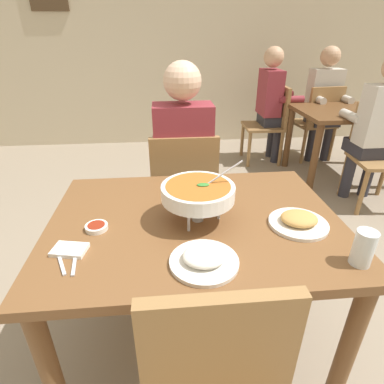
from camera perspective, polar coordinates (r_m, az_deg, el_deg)
name	(u,v)px	position (r m, az deg, el deg)	size (l,w,h in m)	color
ground_plane	(195,335)	(1.83, 0.49, -24.81)	(16.00, 16.00, 0.00)	gray
cafe_rear_partition	(168,27)	(4.49, -4.39, 28.02)	(10.00, 0.10, 3.00)	beige
dining_table_main	(195,239)	(1.39, 0.59, -8.63)	(1.23, 0.90, 0.74)	brown
chair_diner_main	(184,189)	(2.08, -1.52, 0.58)	(0.44, 0.44, 0.90)	olive
diner_main	(183,154)	(2.02, -1.67, 7.00)	(0.40, 0.45, 1.31)	#2D2D38
curry_bowl	(198,193)	(1.26, 1.12, -0.11)	(0.33, 0.30, 0.26)	silver
rice_plate	(205,259)	(1.08, 2.33, -12.17)	(0.24, 0.24, 0.06)	white
appetizer_plate	(299,221)	(1.35, 19.01, -5.06)	(0.24, 0.24, 0.06)	white
sauce_dish	(97,227)	(1.31, -17.14, -6.14)	(0.09, 0.09, 0.02)	white
napkin_folded	(70,250)	(1.22, -21.56, -9.85)	(0.12, 0.08, 0.02)	white
fork_utensil	(60,260)	(1.19, -23.05, -11.43)	(0.01, 0.17, 0.01)	silver
spoon_utensil	(75,259)	(1.18, -20.70, -11.47)	(0.01, 0.17, 0.01)	silver
drink_glass	(363,250)	(1.21, 28.92, -9.25)	(0.07, 0.07, 0.13)	silver
dining_table_far	(345,123)	(3.66, 26.35, 11.36)	(1.00, 0.80, 0.74)	brown
chair_bg_left	(318,119)	(4.11, 22.11, 12.26)	(0.49, 0.49, 0.90)	olive
chair_bg_middle	(271,120)	(3.90, 14.32, 12.69)	(0.45, 0.45, 0.90)	olive
chair_bg_right	(377,149)	(3.26, 30.83, 6.77)	(0.48, 0.48, 0.90)	olive
patron_bg_left	(324,98)	(4.13, 23.12, 15.55)	(0.40, 0.45, 1.31)	#2D2D38
patron_bg_middle	(272,99)	(3.89, 14.56, 16.19)	(0.45, 0.40, 1.31)	#2D2D38
patron_bg_right	(378,123)	(3.17, 31.04, 10.78)	(0.40, 0.45, 1.31)	#2D2D38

